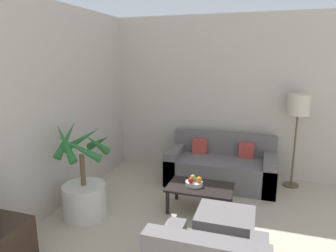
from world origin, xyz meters
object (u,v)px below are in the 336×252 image
ottoman (225,230)px  potted_palm (84,189)px  orange_fruit (199,179)px  floor_lamp (298,109)px  coffee_table (200,190)px  apple_red (191,180)px  apple_green (193,178)px  fruit_bowl (194,183)px  sofa_loveseat (221,167)px

ottoman → potted_palm: bearing=176.3°
orange_fruit → floor_lamp: bearing=43.9°
coffee_table → apple_red: (-0.12, -0.05, 0.14)m
potted_palm → apple_green: bearing=26.8°
floor_lamp → ottoman: size_ratio=2.43×
fruit_bowl → orange_fruit: 0.09m
floor_lamp → fruit_bowl: floor_lamp is taller
fruit_bowl → apple_red: 0.09m
floor_lamp → orange_fruit: (-1.25, -1.20, -0.81)m
sofa_loveseat → apple_red: sofa_loveseat is taller
potted_palm → sofa_loveseat: size_ratio=0.74×
apple_red → orange_fruit: 0.11m
sofa_loveseat → orange_fruit: 1.00m
potted_palm → floor_lamp: bearing=34.8°
coffee_table → ottoman: (0.42, -0.71, -0.09)m
coffee_table → ottoman: size_ratio=1.42×
sofa_loveseat → apple_green: sofa_loveseat is taller
coffee_table → fruit_bowl: size_ratio=3.73×
potted_palm → ottoman: (1.79, -0.12, -0.17)m
sofa_loveseat → orange_fruit: (-0.16, -0.97, 0.16)m
orange_fruit → apple_green: bearing=161.0°
floor_lamp → sofa_loveseat: bearing=-168.1°
sofa_loveseat → orange_fruit: bearing=-99.2°
coffee_table → potted_palm: bearing=-156.5°
coffee_table → orange_fruit: orange_fruit is taller
floor_lamp → coffee_table: size_ratio=1.71×
apple_green → ottoman: bearing=-55.2°
floor_lamp → apple_green: 1.96m
sofa_loveseat → apple_green: 0.99m
potted_palm → ottoman: potted_palm is taller
potted_palm → apple_red: 1.37m
coffee_table → apple_red: bearing=-157.8°
potted_palm → floor_lamp: 3.29m
fruit_bowl → sofa_loveseat: bearing=77.0°
potted_palm → sofa_loveseat: (1.51, 1.58, -0.10)m
sofa_loveseat → floor_lamp: (1.10, 0.23, 0.97)m
floor_lamp → apple_green: bearing=-138.9°
floor_lamp → coffee_table: floor_lamp is taller
potted_palm → apple_red: bearing=23.6°
sofa_loveseat → floor_lamp: 1.48m
fruit_bowl → apple_green: bearing=128.1°
apple_green → potted_palm: bearing=-153.2°
sofa_loveseat → coffee_table: sofa_loveseat is taller
coffee_table → apple_red: size_ratio=11.75×
sofa_loveseat → coffee_table: (-0.14, -0.98, 0.02)m
potted_palm → floor_lamp: (2.61, 1.81, 0.86)m
sofa_loveseat → fruit_bowl: (-0.22, -0.97, 0.10)m
coffee_table → orange_fruit: bearing=151.5°
fruit_bowl → floor_lamp: bearing=42.3°
fruit_bowl → apple_green: apple_green is taller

